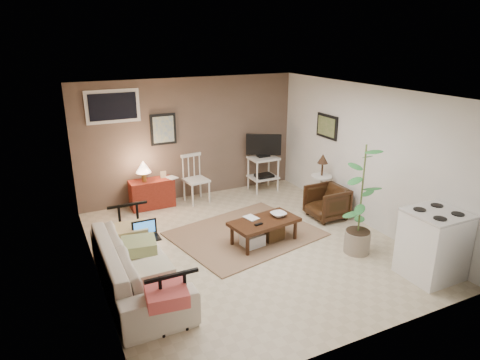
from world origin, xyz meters
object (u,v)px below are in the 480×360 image
coffee_table (264,230)px  tv_stand (263,161)px  side_table (322,175)px  spindle_chair (196,180)px  armchair (327,201)px  stove (433,244)px  red_console (151,191)px  sofa (137,257)px  potted_plant (362,196)px

coffee_table → tv_stand: tv_stand is taller
side_table → coffee_table: bearing=-154.0°
spindle_chair → armchair: 2.58m
coffee_table → stove: stove is taller
coffee_table → stove: 2.46m
coffee_table → red_console: 2.56m
red_console → tv_stand: bearing=-2.6°
spindle_chair → side_table: (2.04, -1.34, 0.21)m
coffee_table → sofa: size_ratio=0.52×
side_table → potted_plant: size_ratio=0.62×
sofa → stove: (3.67, -1.48, 0.04)m
potted_plant → spindle_chair: bearing=115.6°
red_console → coffee_table: bearing=-61.8°
sofa → potted_plant: potted_plant is taller
tv_stand → potted_plant: bearing=-90.8°
potted_plant → sofa: bearing=171.1°
red_console → tv_stand: 2.41m
sofa → tv_stand: 4.14m
sofa → side_table: side_table is taller
spindle_chair → potted_plant: (1.47, -3.06, 0.47)m
tv_stand → armchair: 1.84m
red_console → stove: bearing=-55.8°
spindle_chair → stove: (1.92, -4.03, 0.03)m
armchair → tv_stand: bearing=-169.1°
spindle_chair → potted_plant: potted_plant is taller
tv_stand → potted_plant: potted_plant is taller
sofa → red_console: 2.79m
red_console → stove: stove is taller
stove → red_console: bearing=124.2°
red_console → potted_plant: 3.97m
sofa → coffee_table: bearing=-79.5°
stove → side_table: bearing=87.5°
spindle_chair → coffee_table: bearing=-81.3°
coffee_table → potted_plant: 1.60m
tv_stand → stove: (0.41, -4.01, -0.17)m
coffee_table → armchair: bearing=13.8°
armchair → sofa: bearing=-77.7°
red_console → side_table: bearing=-26.1°
coffee_table → red_console: size_ratio=1.22×
coffee_table → potted_plant: (1.13, -0.89, 0.69)m
spindle_chair → side_table: side_table is taller
coffee_table → spindle_chair: bearing=98.7°
stove → sofa: bearing=158.1°
tv_stand → armchair: (0.33, -1.78, -0.32)m
side_table → armchair: size_ratio=1.64×
potted_plant → red_console: bearing=126.6°
coffee_table → stove: size_ratio=1.21×
coffee_table → spindle_chair: (-0.33, 2.17, 0.21)m
sofa → spindle_chair: bearing=-34.5°
red_console → sofa: bearing=-108.3°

